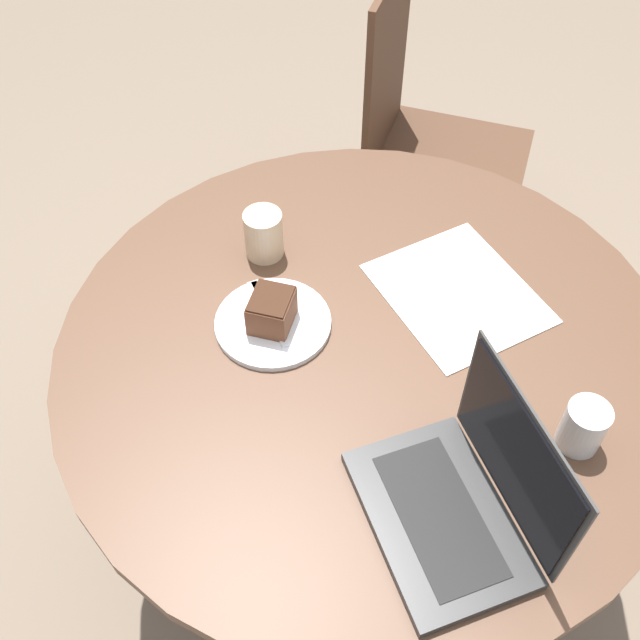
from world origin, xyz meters
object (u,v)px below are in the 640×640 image
object	(u,v)px
laptop	(461,499)
chair	(425,146)
plate	(273,323)
coffee_glass	(264,234)

from	to	relation	value
laptop	chair	bearing A→B (deg)	-23.99
plate	coffee_glass	bearing A→B (deg)	151.79
plate	laptop	world-z (taller)	laptop
plate	coffee_glass	distance (m)	0.20
plate	coffee_glass	size ratio (longest dim) A/B	2.16
coffee_glass	chair	bearing A→B (deg)	112.49
chair	coffee_glass	xyz separation A→B (m)	(0.29, -0.70, 0.28)
chair	plate	distance (m)	0.95
coffee_glass	laptop	xyz separation A→B (m)	(0.65, -0.07, -0.00)
chair	plate	bearing A→B (deg)	-6.49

